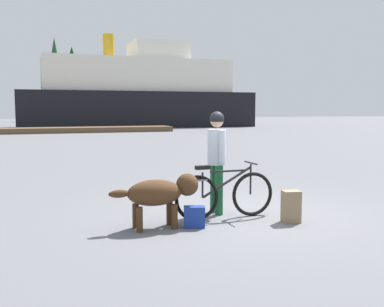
{
  "coord_description": "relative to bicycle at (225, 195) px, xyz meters",
  "views": [
    {
      "loc": [
        -3.4,
        -6.89,
        1.84
      ],
      "look_at": [
        -0.39,
        1.42,
        0.94
      ],
      "focal_mm": 41.5,
      "sensor_mm": 36.0,
      "label": 1
    }
  ],
  "objects": [
    {
      "name": "ground_plane",
      "position": [
        0.4,
        0.22,
        -0.41
      ],
      "size": [
        160.0,
        160.0,
        0.0
      ],
      "primitive_type": "plane",
      "color": "slate"
    },
    {
      "name": "bicycle",
      "position": [
        0.0,
        0.0,
        0.0
      ],
      "size": [
        1.78,
        0.44,
        0.93
      ],
      "color": "black",
      "rests_on": "ground_plane"
    },
    {
      "name": "person_cyclist",
      "position": [
        0.01,
        0.38,
        0.68
      ],
      "size": [
        0.32,
        0.53,
        1.79
      ],
      "color": "#19592D",
      "rests_on": "ground_plane"
    },
    {
      "name": "dog",
      "position": [
        -1.17,
        -0.2,
        0.14
      ],
      "size": [
        1.41,
        0.47,
        0.83
      ],
      "color": "#472D19",
      "rests_on": "ground_plane"
    },
    {
      "name": "backpack",
      "position": [
        0.91,
        -0.6,
        -0.15
      ],
      "size": [
        0.31,
        0.24,
        0.52
      ],
      "primitive_type": "cube",
      "rotation": [
        0.0,
        0.0,
        -0.17
      ],
      "color": "#8C7251",
      "rests_on": "ground_plane"
    },
    {
      "name": "handbag_pannier",
      "position": [
        -0.67,
        -0.36,
        -0.24
      ],
      "size": [
        0.36,
        0.26,
        0.33
      ],
      "primitive_type": "cube",
      "rotation": [
        0.0,
        0.0,
        -0.29
      ],
      "color": "navy",
      "rests_on": "ground_plane"
    },
    {
      "name": "dock_pier",
      "position": [
        -0.01,
        28.62,
        -0.21
      ],
      "size": [
        15.45,
        2.51,
        0.4
      ],
      "primitive_type": "cube",
      "color": "brown",
      "rests_on": "ground_plane"
    },
    {
      "name": "ferry_boat",
      "position": [
        7.19,
        37.6,
        2.81
      ],
      "size": [
        22.67,
        8.04,
        9.06
      ],
      "color": "black",
      "rests_on": "ground_plane"
    },
    {
      "name": "pine_tree_center",
      "position": [
        2.46,
        55.82,
        6.38
      ],
      "size": [
        4.12,
        4.12,
        10.15
      ],
      "color": "#4C331E",
      "rests_on": "ground_plane"
    },
    {
      "name": "pine_tree_far_right",
      "position": [
        18.33,
        54.75,
        6.4
      ],
      "size": [
        2.85,
        2.85,
        10.73
      ],
      "color": "#4C331E",
      "rests_on": "ground_plane"
    },
    {
      "name": "pine_tree_mid_back",
      "position": [
        0.53,
        61.63,
        7.0
      ],
      "size": [
        3.38,
        3.38,
        12.13
      ],
      "color": "#4C331E",
      "rests_on": "ground_plane"
    }
  ]
}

